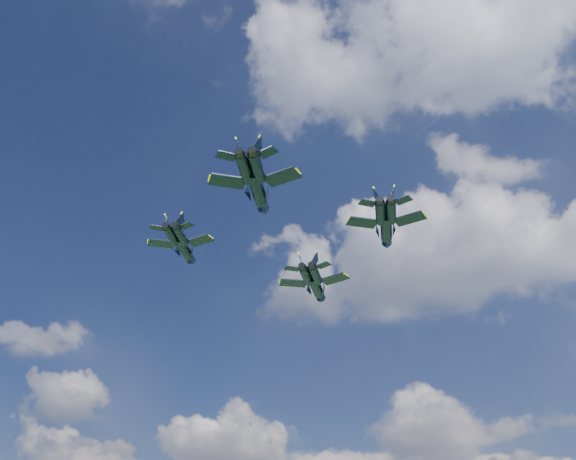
% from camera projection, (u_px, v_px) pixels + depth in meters
% --- Properties ---
extents(jet_lead, '(12.47, 16.55, 3.90)m').
position_uv_depth(jet_lead, '(316.00, 287.00, 114.69)').
color(jet_lead, black).
extents(jet_left, '(10.76, 14.58, 3.43)m').
position_uv_depth(jet_left, '(185.00, 249.00, 105.07)').
color(jet_left, black).
extents(jet_right, '(11.88, 16.09, 3.79)m').
position_uv_depth(jet_right, '(386.00, 229.00, 99.92)').
color(jet_right, black).
extents(jet_slot, '(12.64, 17.18, 4.05)m').
position_uv_depth(jet_slot, '(258.00, 190.00, 90.57)').
color(jet_slot, black).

